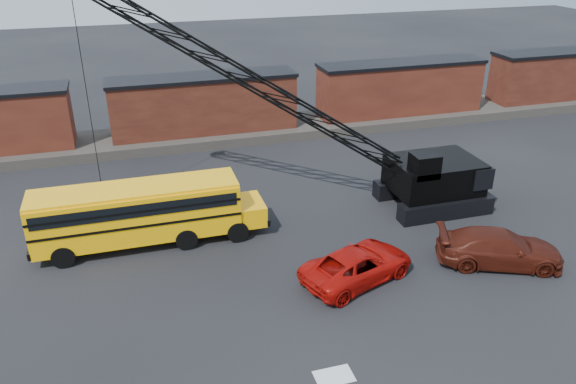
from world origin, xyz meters
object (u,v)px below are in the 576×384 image
(school_bus, at_px, (144,212))
(crawler_crane, at_px, (255,83))
(red_pickup, at_px, (358,265))
(maroon_suv, at_px, (500,248))

(school_bus, distance_m, crawler_crane, 8.70)
(red_pickup, xyz_separation_m, maroon_suv, (6.99, -0.71, 0.08))
(red_pickup, relative_size, maroon_suv, 0.94)
(school_bus, xyz_separation_m, crawler_crane, (6.36, 2.22, 5.50))
(crawler_crane, bearing_deg, maroon_suv, -42.98)
(red_pickup, relative_size, crawler_crane, 0.26)
(red_pickup, distance_m, crawler_crane, 10.85)
(maroon_suv, bearing_deg, school_bus, 89.18)
(red_pickup, height_order, maroon_suv, maroon_suv)
(school_bus, bearing_deg, red_pickup, -33.91)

